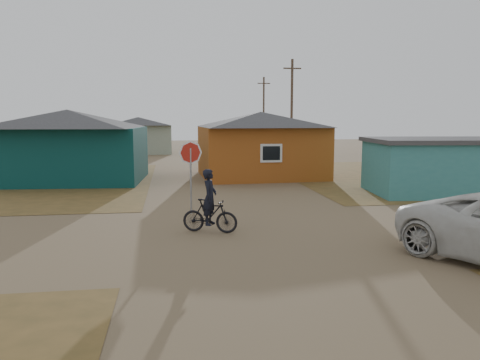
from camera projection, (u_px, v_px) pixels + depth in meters
name	position (u px, v px, depth m)	size (l,w,h in m)	color
ground	(267.00, 235.00, 14.32)	(120.00, 120.00, 0.00)	brown
grass_ne	(445.00, 175.00, 29.11)	(20.00, 18.00, 0.00)	brown
house_teal	(69.00, 145.00, 26.03)	(8.93, 7.08, 4.00)	#093432
house_yellow	(261.00, 144.00, 28.14)	(7.72, 6.76, 3.90)	#9B4D17
shed_turquoise	(438.00, 166.00, 21.91)	(6.71, 4.93, 2.60)	teal
house_pale_west	(138.00, 135.00, 46.52)	(7.04, 6.15, 3.60)	gray
house_beige_east	(281.00, 132.00, 54.75)	(6.95, 6.05, 3.60)	gray
house_pale_north	(78.00, 132.00, 57.13)	(6.28, 5.81, 3.40)	gray
utility_pole_near	(292.00, 110.00, 36.29)	(1.40, 0.20, 8.00)	brown
utility_pole_far	(264.00, 112.00, 52.12)	(1.40, 0.20, 8.00)	brown
stop_sign	(191.00, 161.00, 17.19)	(0.89, 0.14, 2.73)	gray
cyclist	(210.00, 210.00, 14.50)	(1.82, 1.10, 1.99)	black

